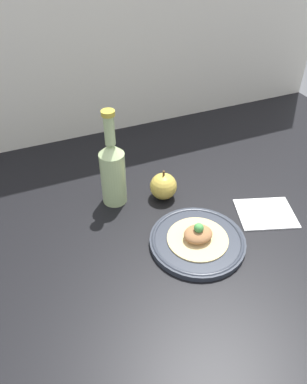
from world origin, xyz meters
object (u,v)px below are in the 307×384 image
apple (163,186)px  plated_food (198,236)px  plate (197,241)px  cider_bottle (113,170)px

apple → plated_food: bearing=-88.8°
plate → plated_food: size_ratio=1.57×
plated_food → cider_bottle: bearing=119.6°
plate → plated_food: plated_food is taller
plated_food → apple: 19.83cm
plate → cider_bottle: 28.86cm
cider_bottle → apple: 15.14cm
plate → apple: bearing=91.2°
plated_food → cider_bottle: 28.32cm
plate → cider_bottle: size_ratio=0.86×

